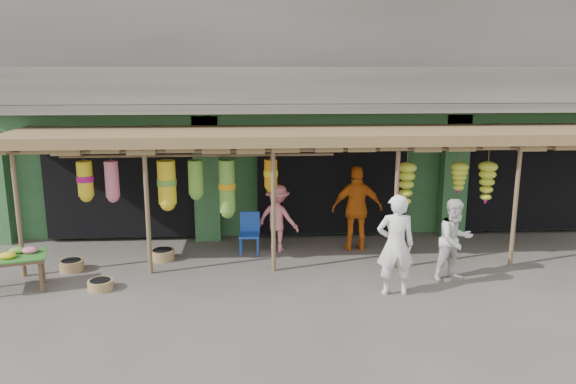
{
  "coord_description": "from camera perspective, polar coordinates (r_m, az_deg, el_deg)",
  "views": [
    {
      "loc": [
        -1.89,
        -11.12,
        4.1
      ],
      "look_at": [
        -1.13,
        1.0,
        1.39
      ],
      "focal_mm": 35.0,
      "sensor_mm": 36.0,
      "label": 1
    }
  ],
  "objects": [
    {
      "name": "awning",
      "position": [
        12.13,
        4.77,
        5.28
      ],
      "size": [
        14.0,
        2.7,
        2.79
      ],
      "color": "brown",
      "rests_on": "ground"
    },
    {
      "name": "person_right",
      "position": [
        11.4,
        16.59,
        -4.7
      ],
      "size": [
        0.95,
        0.84,
        1.63
      ],
      "primitive_type": "imported",
      "rotation": [
        0.0,
        0.0,
        0.34
      ],
      "color": "silver",
      "rests_on": "ground"
    },
    {
      "name": "person_vendor",
      "position": [
        12.77,
        7.03,
        -1.68
      ],
      "size": [
        1.15,
        0.51,
        1.94
      ],
      "primitive_type": "imported",
      "rotation": [
        0.0,
        0.0,
        3.11
      ],
      "color": "orange",
      "rests_on": "ground"
    },
    {
      "name": "ground",
      "position": [
        12.0,
        5.75,
        -7.45
      ],
      "size": [
        80.0,
        80.0,
        0.0
      ],
      "primitive_type": "plane",
      "color": "#514C47",
      "rests_on": "ground"
    },
    {
      "name": "blue_chair",
      "position": [
        12.6,
        -3.92,
        -3.94
      ],
      "size": [
        0.47,
        0.48,
        0.93
      ],
      "rotation": [
        0.0,
        0.0,
        -0.06
      ],
      "color": "#1B47B5",
      "rests_on": "ground"
    },
    {
      "name": "person_front",
      "position": [
        10.39,
        10.87,
        -5.31
      ],
      "size": [
        0.71,
        0.49,
        1.89
      ],
      "primitive_type": "imported",
      "rotation": [
        0.0,
        0.0,
        3.08
      ],
      "color": "white",
      "rests_on": "ground"
    },
    {
      "name": "basket_right",
      "position": [
        12.45,
        -21.14,
        -6.98
      ],
      "size": [
        0.64,
        0.64,
        0.22
      ],
      "primitive_type": "cylinder",
      "rotation": [
        0.0,
        0.0,
        -0.42
      ],
      "color": "olive",
      "rests_on": "ground"
    },
    {
      "name": "person_shopper",
      "position": [
        12.67,
        -1.05,
        -2.66
      ],
      "size": [
        1.14,
        0.97,
        1.53
      ],
      "primitive_type": "imported",
      "rotation": [
        0.0,
        0.0,
        2.65
      ],
      "color": "pink",
      "rests_on": "ground"
    },
    {
      "name": "flower_table",
      "position": [
        11.69,
        -26.44,
        -6.03
      ],
      "size": [
        1.46,
        1.1,
        0.78
      ],
      "rotation": [
        0.0,
        0.0,
        0.28
      ],
      "color": "brown",
      "rests_on": "ground"
    },
    {
      "name": "basket_left",
      "position": [
        12.57,
        -12.63,
        -6.24
      ],
      "size": [
        0.68,
        0.68,
        0.22
      ],
      "primitive_type": "cylinder",
      "rotation": [
        0.0,
        0.0,
        0.39
      ],
      "color": "olive",
      "rests_on": "ground"
    },
    {
      "name": "basket_mid",
      "position": [
        11.26,
        -18.51,
        -8.94
      ],
      "size": [
        0.54,
        0.54,
        0.18
      ],
      "primitive_type": "cylinder",
      "rotation": [
        0.0,
        0.0,
        0.16
      ],
      "color": "olive",
      "rests_on": "ground"
    },
    {
      "name": "building",
      "position": [
        16.11,
        3.2,
        9.98
      ],
      "size": [
        16.4,
        6.8,
        7.0
      ],
      "color": "gray",
      "rests_on": "ground"
    }
  ]
}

